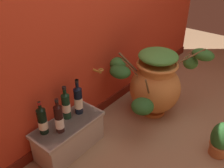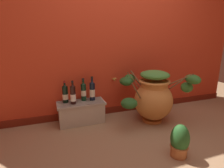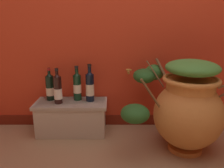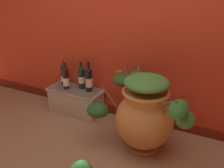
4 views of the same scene
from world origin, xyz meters
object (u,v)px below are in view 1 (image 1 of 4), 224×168
Objects in this scene: terracotta_urn at (155,83)px; wine_bottle_right at (59,118)px; wine_bottle_left at (42,120)px; wine_bottle_back at (78,99)px; potted_shrub at (221,140)px; wine_bottle_middle at (66,105)px.

terracotta_urn reaches higher than wine_bottle_right.
wine_bottle_left is at bearing 162.47° from terracotta_urn.
wine_bottle_back is 1.34m from potted_shrub.
wine_bottle_back is (-0.81, 0.34, 0.07)m from terracotta_urn.
wine_bottle_right is at bearing -44.87° from wine_bottle_left.
terracotta_urn is 0.88m from wine_bottle_back.
wine_bottle_left is 0.94× the size of wine_bottle_middle.
wine_bottle_back is 1.00× the size of potted_shrub.
wine_bottle_middle is 0.13m from wine_bottle_back.
potted_shrub is at bearing -102.17° from terracotta_urn.
wine_bottle_back reaches higher than potted_shrub.
potted_shrub is (1.02, -1.18, -0.27)m from wine_bottle_left.
wine_bottle_left is 0.95× the size of wine_bottle_right.
wine_bottle_right is 1.45m from potted_shrub.
terracotta_urn is at bearing 77.83° from potted_shrub.
wine_bottle_back is at bearing -4.82° from wine_bottle_left.
terracotta_urn reaches higher than wine_bottle_middle.
terracotta_urn is 1.25m from wine_bottle_left.
wine_bottle_back reaches higher than wine_bottle_middle.
terracotta_urn is at bearing -14.36° from wine_bottle_right.
terracotta_urn is 1.01m from wine_bottle_middle.
terracotta_urn reaches higher than wine_bottle_left.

